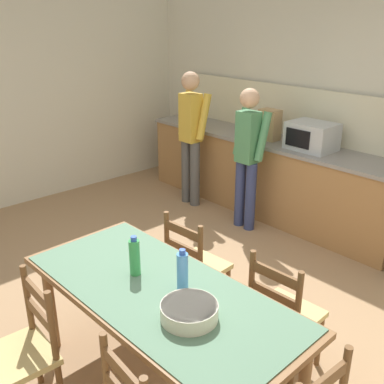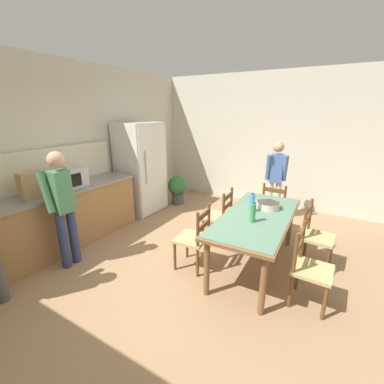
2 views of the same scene
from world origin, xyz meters
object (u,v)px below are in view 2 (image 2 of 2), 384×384
(bottle_off_centre, at_px, (252,203))
(microwave, at_px, (68,178))
(dining_table, at_px, (257,221))
(serving_bowl, at_px, (268,205))
(paper_bag, at_px, (29,186))
(bottle_near_centre, at_px, (253,212))
(chair_head_end, at_px, (275,208))
(chair_side_near_left, at_px, (309,268))
(person_at_counter, at_px, (63,204))
(person_by_table, at_px, (276,177))
(chair_side_far_right, at_px, (219,216))
(chair_side_near_right, at_px, (315,236))
(refrigerator, at_px, (141,168))
(chair_side_far_left, at_px, (194,238))
(potted_plant, at_px, (178,188))

(bottle_off_centre, bearing_deg, microwave, 108.66)
(dining_table, xyz_separation_m, serving_bowl, (0.34, -0.05, 0.13))
(paper_bag, bearing_deg, microwave, 0.75)
(bottle_near_centre, relative_size, bottle_off_centre, 1.00)
(microwave, xyz_separation_m, chair_head_end, (2.05, -2.74, -0.65))
(bottle_near_centre, xyz_separation_m, chair_side_near_left, (-0.17, -0.72, -0.45))
(person_at_counter, distance_m, person_by_table, 3.70)
(chair_side_near_left, distance_m, chair_side_far_right, 1.67)
(chair_side_near_right, xyz_separation_m, person_by_table, (1.34, 0.89, 0.43))
(chair_head_end, height_order, chair_side_near_right, same)
(paper_bag, xyz_separation_m, chair_side_near_right, (1.84, -3.47, -0.68))
(dining_table, distance_m, chair_side_far_right, 0.87)
(chair_side_far_right, distance_m, person_by_table, 1.55)
(microwave, bearing_deg, chair_side_near_right, -70.10)
(bottle_near_centre, bearing_deg, refrigerator, 68.22)
(bottle_near_centre, height_order, person_by_table, person_by_table)
(chair_head_end, bearing_deg, bottle_off_centre, 89.25)
(person_at_counter, xyz_separation_m, person_by_table, (3.07, -2.07, -0.03))
(bottle_off_centre, bearing_deg, chair_side_far_left, 132.11)
(microwave, relative_size, chair_side_far_left, 0.55)
(potted_plant, bearing_deg, microwave, 169.43)
(serving_bowl, bearing_deg, chair_side_near_right, -79.84)
(refrigerator, relative_size, dining_table, 0.97)
(serving_bowl, distance_m, chair_side_far_right, 0.87)
(paper_bag, xyz_separation_m, chair_side_far_right, (1.80, -2.04, -0.68))
(chair_side_far_right, xyz_separation_m, person_at_counter, (-1.68, 1.53, 0.46))
(paper_bag, height_order, serving_bowl, paper_bag)
(potted_plant, bearing_deg, chair_side_near_right, -110.57)
(microwave, relative_size, potted_plant, 0.75)
(chair_side_far_left, distance_m, person_by_table, 2.34)
(microwave, height_order, dining_table, microwave)
(dining_table, xyz_separation_m, chair_side_near_right, (0.45, -0.71, -0.24))
(refrigerator, bearing_deg, bottle_off_centre, -106.28)
(person_by_table, bearing_deg, person_at_counter, -49.37)
(dining_table, bearing_deg, bottle_near_centre, -178.46)
(bottle_near_centre, bearing_deg, serving_bowl, -4.82)
(paper_bag, relative_size, chair_side_near_left, 0.40)
(potted_plant, bearing_deg, serving_bowl, -117.78)
(dining_table, height_order, chair_head_end, chair_head_end)
(paper_bag, bearing_deg, chair_side_far_left, -65.45)
(bottle_off_centre, bearing_deg, chair_side_far_right, 62.82)
(chair_head_end, xyz_separation_m, chair_side_near_left, (-1.65, -0.76, 0.00))
(paper_bag, relative_size, chair_side_near_right, 0.40)
(bottle_near_centre, bearing_deg, chair_side_near_left, -103.18)
(chair_side_far_right, relative_size, potted_plant, 1.36)
(chair_side_far_right, relative_size, person_at_counter, 0.56)
(bottle_off_centre, bearing_deg, dining_table, -130.39)
(bottle_near_centre, relative_size, person_by_table, 0.17)
(chair_side_far_left, bearing_deg, refrigerator, -126.73)
(chair_head_end, height_order, chair_side_far_right, same)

